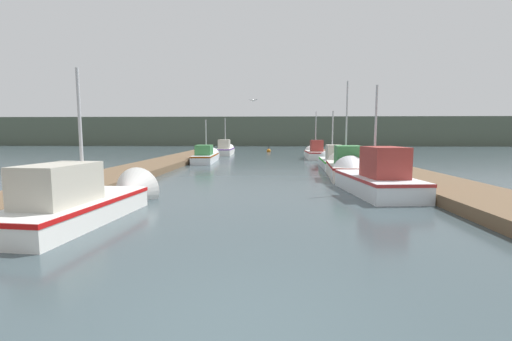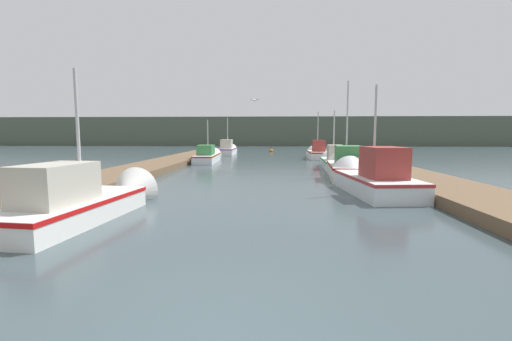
{
  "view_description": "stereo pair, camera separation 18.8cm",
  "coord_description": "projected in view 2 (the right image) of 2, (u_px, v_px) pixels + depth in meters",
  "views": [
    {
      "loc": [
        0.35,
        -3.27,
        2.13
      ],
      "look_at": [
        -0.28,
        12.19,
        0.46
      ],
      "focal_mm": 24.0,
      "sensor_mm": 36.0,
      "label": 1
    },
    {
      "loc": [
        0.54,
        -3.26,
        2.13
      ],
      "look_at": [
        -0.28,
        12.19,
        0.46
      ],
      "focal_mm": 24.0,
      "sensor_mm": 36.0,
      "label": 2
    }
  ],
  "objects": [
    {
      "name": "dock_left",
      "position": [
        149.0,
        168.0,
        19.72
      ],
      "size": [
        2.8,
        40.0,
        0.35
      ],
      "color": "brown",
      "rests_on": "ground_plane"
    },
    {
      "name": "dock_right",
      "position": [
        385.0,
        169.0,
        19.01
      ],
      "size": [
        2.8,
        40.0,
        0.35
      ],
      "color": "brown",
      "rests_on": "ground_plane"
    },
    {
      "name": "distant_shore_ridge",
      "position": [
        271.0,
        132.0,
        66.53
      ],
      "size": [
        120.0,
        16.0,
        5.04
      ],
      "color": "#4C5647",
      "rests_on": "ground_plane"
    },
    {
      "name": "fishing_boat_0",
      "position": [
        88.0,
        199.0,
        8.83
      ],
      "size": [
        2.04,
        5.39,
        4.18
      ],
      "rotation": [
        0.0,
        0.0,
        -0.09
      ],
      "color": "silver",
      "rests_on": "ground_plane"
    },
    {
      "name": "fishing_boat_1",
      "position": [
        371.0,
        178.0,
        12.55
      ],
      "size": [
        2.25,
        5.21,
        4.37
      ],
      "rotation": [
        0.0,
        0.0,
        0.1
      ],
      "color": "silver",
      "rests_on": "ground_plane"
    },
    {
      "name": "fishing_boat_2",
      "position": [
        346.0,
        166.0,
        16.95
      ],
      "size": [
        2.08,
        5.41,
        5.08
      ],
      "rotation": [
        0.0,
        0.0,
        -0.1
      ],
      "color": "silver",
      "rests_on": "ground_plane"
    },
    {
      "name": "fishing_boat_3",
      "position": [
        333.0,
        161.0,
        21.72
      ],
      "size": [
        1.64,
        5.57,
        3.89
      ],
      "rotation": [
        0.0,
        0.0,
        -0.06
      ],
      "color": "silver",
      "rests_on": "ground_plane"
    },
    {
      "name": "fishing_boat_4",
      "position": [
        208.0,
        156.0,
        26.1
      ],
      "size": [
        1.62,
        6.2,
        3.52
      ],
      "rotation": [
        0.0,
        0.0,
        0.04
      ],
      "color": "silver",
      "rests_on": "ground_plane"
    },
    {
      "name": "fishing_boat_5",
      "position": [
        317.0,
        153.0,
        29.36
      ],
      "size": [
        1.59,
        4.75,
        4.37
      ],
      "rotation": [
        0.0,
        0.0,
        -0.01
      ],
      "color": "silver",
      "rests_on": "ground_plane"
    },
    {
      "name": "fishing_boat_6",
      "position": [
        228.0,
        150.0,
        35.19
      ],
      "size": [
        1.53,
        5.55,
        4.07
      ],
      "rotation": [
        0.0,
        0.0,
        0.01
      ],
      "color": "silver",
      "rests_on": "ground_plane"
    },
    {
      "name": "mooring_piling_0",
      "position": [
        332.0,
        153.0,
        28.66
      ],
      "size": [
        0.28,
        0.28,
        0.99
      ],
      "color": "#473523",
      "rests_on": "ground_plane"
    },
    {
      "name": "mooring_piling_1",
      "position": [
        378.0,
        166.0,
        15.76
      ],
      "size": [
        0.3,
        0.3,
        1.3
      ],
      "color": "#473523",
      "rests_on": "ground_plane"
    },
    {
      "name": "mooring_piling_2",
      "position": [
        351.0,
        158.0,
        20.96
      ],
      "size": [
        0.25,
        0.25,
        1.28
      ],
      "color": "#473523",
      "rests_on": "ground_plane"
    },
    {
      "name": "channel_buoy",
      "position": [
        271.0,
        151.0,
        39.95
      ],
      "size": [
        0.47,
        0.47,
        0.97
      ],
      "color": "#BF6513",
      "rests_on": "ground_plane"
    },
    {
      "name": "seagull_lead",
      "position": [
        254.0,
        100.0,
        21.2
      ],
      "size": [
        0.56,
        0.3,
        0.12
      ],
      "rotation": [
        0.0,
        0.0,
        2.95
      ],
      "color": "white"
    }
  ]
}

